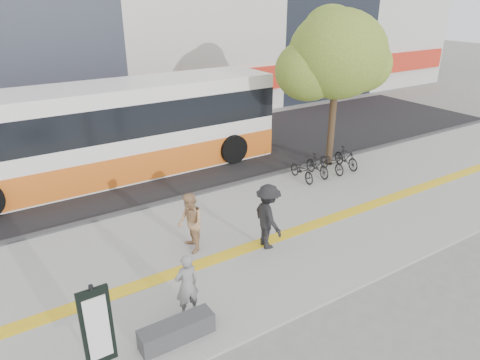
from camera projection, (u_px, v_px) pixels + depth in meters
ground at (249, 275)px, 11.47m from camera, size 120.00×120.00×0.00m
sidewalk at (220, 247)px, 12.62m from camera, size 40.00×7.00×0.08m
tactile_strip at (229, 254)px, 12.21m from camera, size 40.00×0.45×0.01m
street at (130, 167)px, 18.43m from camera, size 40.00×8.00×0.06m
curb at (169, 202)px, 15.32m from camera, size 40.00×0.25×0.14m
bench at (177, 331)px, 9.13m from camera, size 1.60×0.45×0.45m
signboard at (97, 329)px, 7.69m from camera, size 0.55×0.10×2.20m
street_tree at (335, 56)px, 17.00m from camera, size 4.40×3.80×6.31m
bus at (111, 134)px, 17.00m from camera, size 13.41×3.18×3.57m
bicycle_row at (324, 164)px, 17.49m from camera, size 2.98×1.55×0.88m
seated_woman at (187, 285)px, 9.67m from camera, size 0.56×0.37×1.54m
pedestrian_tan at (190, 223)px, 12.08m from camera, size 0.78×0.94×1.73m
pedestrian_dark at (268, 217)px, 12.25m from camera, size 0.84×1.30×1.90m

